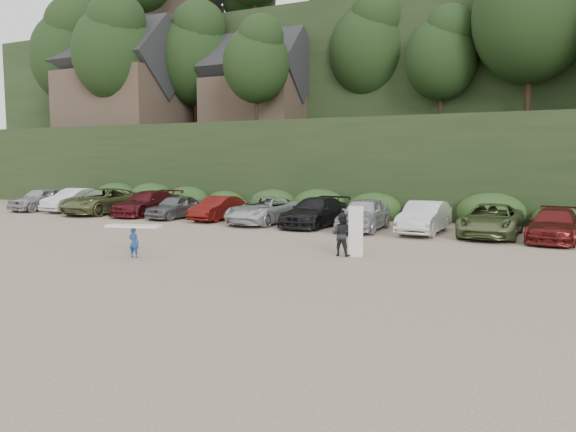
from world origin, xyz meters
The scene contains 5 objects.
ground centered at (0.00, 0.00, 0.00)m, with size 120.00×120.00×0.00m, color tan.
hillside_backdrop centered at (-0.26, 35.93, 11.22)m, with size 90.00×41.50×28.00m.
parked_cars centered at (-2.90, 10.00, 0.76)m, with size 39.64×6.08×1.63m.
child_surfer centered at (-2.43, -1.36, 0.81)m, with size 2.06×1.12×1.19m.
adult_surfer centered at (4.16, 2.42, 0.81)m, with size 1.25×0.63×1.87m.
Camera 1 is at (11.69, -16.61, 3.60)m, focal length 35.00 mm.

